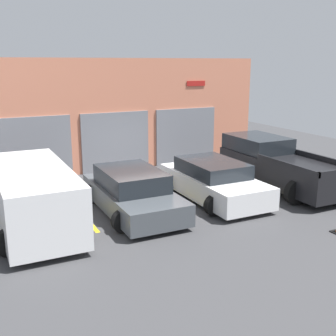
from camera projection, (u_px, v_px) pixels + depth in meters
The scene contains 10 objects.
ground_plane at pixel (149, 188), 15.13m from camera, with size 28.00×28.00×0.00m, color #3D3D3F.
shophouse_building at pixel (117, 116), 17.44m from camera, with size 12.97×0.68×4.57m.
pickup_truck at pixel (277, 165), 15.22m from camera, with size 2.43×5.24×1.68m.
sedan_white at pixel (213, 181), 13.84m from camera, with size 2.25×4.34×1.28m.
sedan_side at pixel (132, 192), 12.63m from camera, with size 2.25×4.38×1.30m.
van_right at pixel (33, 196), 11.31m from camera, with size 2.31×4.95×1.68m.
parking_stripe_left at pixel (87, 219), 12.14m from camera, with size 0.12×2.20×0.01m, color gold.
parking_stripe_centre at pixel (175, 205), 13.36m from camera, with size 0.12×2.20×0.01m, color gold.
parking_stripe_right at pixel (248, 193), 14.57m from camera, with size 0.12×2.20×0.01m, color gold.
parking_stripe_far_right at pixel (310, 183), 15.79m from camera, with size 0.12×2.20×0.01m, color gold.
Camera 1 is at (-5.77, -13.31, 4.40)m, focal length 45.00 mm.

